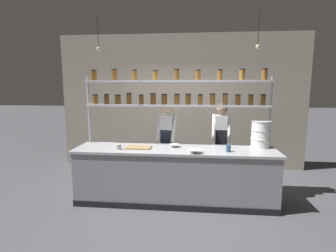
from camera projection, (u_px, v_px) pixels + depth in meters
ground_plane at (175, 201)px, 4.48m from camera, size 40.00×40.00×0.00m
back_wall at (181, 102)px, 6.18m from camera, size 5.73×0.12×3.12m
prep_counter at (175, 175)px, 4.41m from camera, size 3.33×0.76×0.92m
spice_shelf_unit at (176, 96)px, 4.53m from camera, size 3.21×0.28×2.24m
chef_left at (167, 139)px, 4.89m from camera, size 0.40×0.33×1.66m
chef_center at (221, 139)px, 5.06m from camera, size 0.37×0.29×1.62m
container_stack at (261, 134)px, 4.40m from camera, size 0.33×0.33×0.45m
cutting_board at (139, 147)px, 4.36m from camera, size 0.40×0.26×0.02m
prep_bowl_near_left at (195, 151)px, 4.04m from camera, size 0.21×0.21×0.06m
prep_bowl_center_front at (174, 146)px, 4.44m from camera, size 0.17×0.17×0.05m
serving_cup_front at (228, 149)px, 4.11m from camera, size 0.08×0.08×0.11m
serving_cup_by_board at (119, 147)px, 4.27m from camera, size 0.08×0.08×0.09m
pendant_light_row at (176, 46)px, 4.08m from camera, size 2.56×0.07×0.57m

